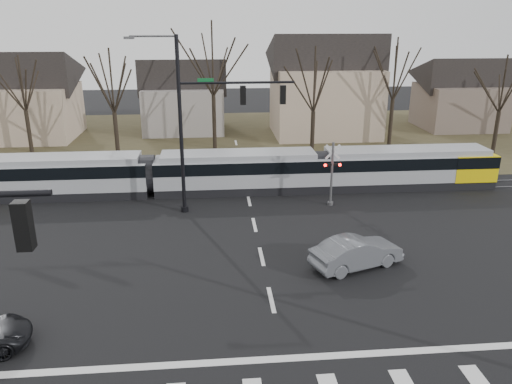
{
  "coord_description": "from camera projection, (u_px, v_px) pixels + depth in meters",
  "views": [
    {
      "loc": [
        -2.24,
        -15.84,
        10.88
      ],
      "look_at": [
        0.0,
        9.0,
        2.3
      ],
      "focal_mm": 35.0,
      "sensor_mm": 36.0,
      "label": 1
    }
  ],
  "objects": [
    {
      "name": "ground",
      "position": [
        278.0,
        328.0,
        18.65
      ],
      "size": [
        140.0,
        140.0,
        0.0
      ],
      "primitive_type": "plane",
      "color": "black"
    },
    {
      "name": "grass_verge",
      "position": [
        235.0,
        138.0,
        48.78
      ],
      "size": [
        140.0,
        28.0,
        0.01
      ],
      "primitive_type": "cube",
      "color": "#38331E",
      "rests_on": "ground"
    },
    {
      "name": "stop_line",
      "position": [
        284.0,
        359.0,
        16.95
      ],
      "size": [
        28.0,
        0.35,
        0.01
      ],
      "primitive_type": "cube",
      "color": "silver",
      "rests_on": "ground"
    },
    {
      "name": "lane_dashes",
      "position": [
        247.0,
        191.0,
        33.71
      ],
      "size": [
        0.18,
        30.0,
        0.01
      ],
      "color": "silver",
      "rests_on": "ground"
    },
    {
      "name": "rail_pair",
      "position": [
        247.0,
        191.0,
        33.52
      ],
      "size": [
        90.0,
        1.52,
        0.06
      ],
      "color": "#59595E",
      "rests_on": "ground"
    },
    {
      "name": "tram",
      "position": [
        236.0,
        170.0,
        33.18
      ],
      "size": [
        35.36,
        2.63,
        2.68
      ],
      "color": "gray",
      "rests_on": "ground"
    },
    {
      "name": "sedan",
      "position": [
        357.0,
        252.0,
        23.08
      ],
      "size": [
        4.39,
        5.39,
        1.45
      ],
      "primitive_type": "imported",
      "rotation": [
        0.0,
        0.0,
        1.92
      ],
      "color": "slate",
      "rests_on": "ground"
    },
    {
      "name": "signal_pole_far",
      "position": [
        208.0,
        117.0,
        28.36
      ],
      "size": [
        9.28,
        0.44,
        10.2
      ],
      "color": "black",
      "rests_on": "ground"
    },
    {
      "name": "rail_crossing_signal",
      "position": [
        332.0,
        176.0,
        30.51
      ],
      "size": [
        1.08,
        0.36,
        4.0
      ],
      "color": "#59595B",
      "rests_on": "ground"
    },
    {
      "name": "tree_row",
      "position": [
        262.0,
        95.0,
        41.67
      ],
      "size": [
        59.2,
        7.2,
        10.0
      ],
      "color": "black",
      "rests_on": "ground"
    },
    {
      "name": "house_a",
      "position": [
        24.0,
        92.0,
        47.51
      ],
      "size": [
        9.72,
        8.64,
        8.6
      ],
      "color": "tan",
      "rests_on": "ground"
    },
    {
      "name": "house_b",
      "position": [
        183.0,
        92.0,
        50.83
      ],
      "size": [
        8.64,
        7.56,
        7.65
      ],
      "color": "gray",
      "rests_on": "ground"
    },
    {
      "name": "house_c",
      "position": [
        325.0,
        82.0,
        48.78
      ],
      "size": [
        10.8,
        8.64,
        10.1
      ],
      "color": "tan",
      "rests_on": "ground"
    },
    {
      "name": "house_d",
      "position": [
        461.0,
        90.0,
        52.35
      ],
      "size": [
        8.64,
        7.56,
        7.65
      ],
      "color": "brown",
      "rests_on": "ground"
    }
  ]
}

